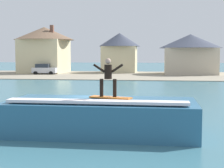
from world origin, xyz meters
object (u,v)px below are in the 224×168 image
Objects in this scene: surfer at (108,75)px; car_near_shore at (45,69)px; house_with_chimney at (45,47)px; house_small_cottage at (120,51)px; car_far_shore at (202,70)px; house_gabled_white at (190,52)px; surfboard at (111,97)px; wave_crest at (101,116)px.

surfer is 0.39× the size of car_near_shore.
house_with_chimney is 13.94m from house_small_cottage.
house_small_cottage reaches higher than car_near_shore.
car_far_shore is 4.30m from house_gabled_white.
house_small_cottage reaches higher than car_far_shore.
house_gabled_white is at bearing 123.50° from car_far_shore.
surfboard is 46.10m from car_near_shore.
house_gabled_white is (7.26, 46.79, 2.27)m from surfboard.
wave_crest is 44.76m from car_far_shore.
car_near_shore is 0.54× the size of house_small_cottage.
car_near_shore is at bearing -71.78° from house_with_chimney.
car_far_shore is 0.40× the size of house_with_chimney.
house_gabled_white is (24.76, 4.14, 2.98)m from car_near_shore.
house_gabled_white is at bearing -15.28° from house_small_cottage.
surfboard is 45.11m from car_far_shore.
wave_crest is at bearing -102.21° from car_far_shore.
car_far_shore is at bearing 77.79° from wave_crest.
house_gabled_white is at bearing 81.04° from surfer.
surfboard is at bearing -9.90° from surfer.
car_far_shore is 0.57× the size of house_small_cottage.
house_with_chimney is at bearing 178.47° from house_gabled_white.
house_with_chimney is at bearing 111.57° from wave_crest.
car_far_shore is (26.47, 1.56, 0.00)m from car_near_shore.
house_small_cottage is (-4.95, 49.80, 3.41)m from wave_crest.
wave_crest is at bearing -99.50° from house_gabled_white.
house_small_cottage is (12.05, 7.61, 3.23)m from car_near_shore.
house_gabled_white is at bearing 81.18° from surfboard.
surfboard is at bearing -67.70° from car_near_shore.
house_with_chimney is (-1.59, 4.84, 3.87)m from car_near_shore.
wave_crest is 47.08m from house_gabled_white.
surfer is 0.21× the size of house_small_cottage.
surfer is 45.14m from car_far_shore.
house_with_chimney is 26.38m from house_gabled_white.
car_far_shore is at bearing -56.50° from house_gabled_white.
house_gabled_white is (26.35, -0.70, -0.89)m from house_with_chimney.
house_with_chimney reaches higher than car_near_shore.
house_small_cottage is at bearing 32.28° from car_near_shore.
wave_crest is at bearing -68.43° from house_with_chimney.
surfer is at bearing -101.61° from car_far_shore.
house_small_cottage is at bearing 96.06° from surfer.
car_far_shore is 28.52m from house_with_chimney.
surfboard is 0.95m from surfer.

